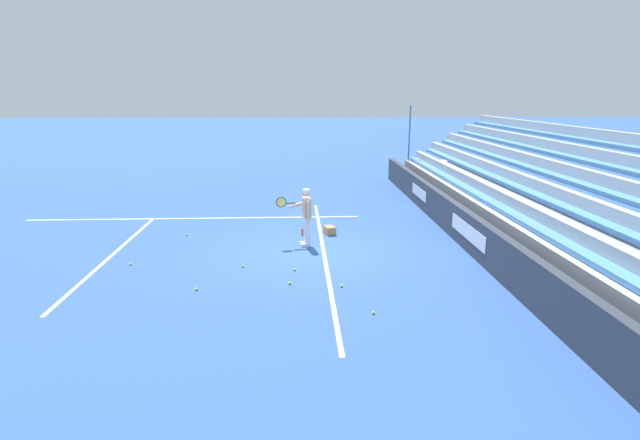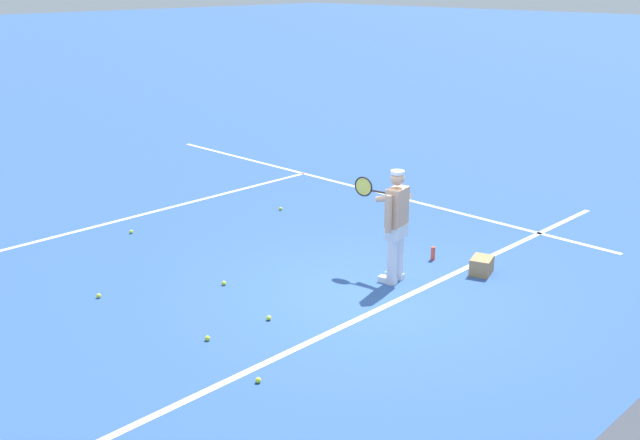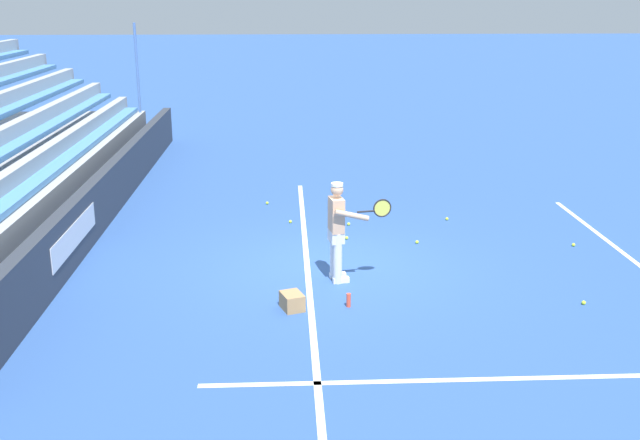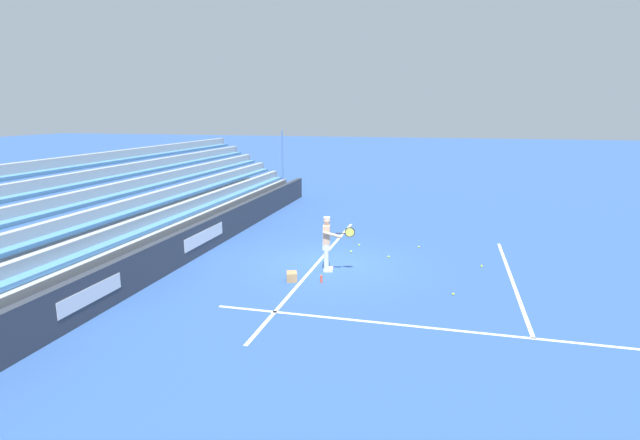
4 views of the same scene
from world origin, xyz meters
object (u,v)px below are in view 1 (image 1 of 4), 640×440
Objects in this scene: tennis_ball_toward_net at (373,313)px; water_bottle at (302,232)px; tennis_ball_far_left at (243,266)px; ball_box_cardboard at (330,230)px; tennis_ball_near_player at (295,270)px; tennis_player at (306,216)px; tennis_ball_on_baseline at (342,286)px; tennis_ball_by_box at (196,289)px; tennis_ball_stray_back at (131,264)px; tennis_ball_far_right at (290,283)px; tennis_ball_midcourt at (187,235)px.

tennis_ball_toward_net is 0.30× the size of water_bottle.
tennis_ball_toward_net is at bearing -135.02° from tennis_ball_far_left.
tennis_ball_near_player is at bearing 161.63° from ball_box_cardboard.
tennis_ball_near_player is 1.00× the size of tennis_ball_toward_net.
tennis_player is at bearing -8.64° from tennis_ball_near_player.
tennis_ball_on_baseline is 1.00× the size of tennis_ball_by_box.
tennis_player is 2.40m from tennis_ball_near_player.
ball_box_cardboard is at bearing -33.88° from tennis_player.
tennis_ball_far_left is (-1.89, 1.70, -0.86)m from tennis_player.
tennis_ball_near_player is 1.00× the size of tennis_ball_by_box.
tennis_ball_stray_back is 1.00× the size of tennis_ball_toward_net.
tennis_ball_far_right and tennis_ball_stray_back have the same top height.
tennis_ball_by_box is at bearing 118.01° from tennis_ball_near_player.
tennis_ball_toward_net is (-4.89, -1.30, -0.86)m from tennis_player.
tennis_ball_near_player is at bearing 43.75° from tennis_ball_on_baseline.
tennis_ball_near_player is 1.40m from tennis_ball_far_left.
tennis_ball_far_left is at bearing 44.58° from tennis_ball_far_right.
tennis_ball_near_player is 1.00× the size of tennis_ball_far_left.
ball_box_cardboard is at bearing -90.56° from tennis_ball_midcourt.
tennis_ball_near_player is (0.93, -0.12, 0.00)m from tennis_ball_far_right.
tennis_ball_toward_net is (-1.74, -1.76, 0.00)m from tennis_ball_far_right.
tennis_ball_on_baseline is 3.39m from tennis_ball_by_box.
tennis_ball_far_right is 1.00× the size of tennis_ball_by_box.
tennis_player is at bearing -37.34° from tennis_ball_by_box.
tennis_ball_far_left is (1.26, 1.24, 0.00)m from tennis_ball_far_right.
tennis_ball_midcourt is (4.37, 3.35, 0.00)m from tennis_ball_far_right.
tennis_ball_by_box is (-3.43, 2.61, -0.86)m from tennis_player.
ball_box_cardboard is 3.57m from tennis_ball_near_player.
tennis_ball_near_player and tennis_ball_on_baseline have the same top height.
tennis_ball_on_baseline is 1.00× the size of tennis_ball_far_left.
water_bottle is (6.01, 1.40, 0.08)m from tennis_ball_toward_net.
ball_box_cardboard is at bearing -0.18° from tennis_ball_on_baseline.
water_bottle reaches higher than tennis_ball_midcourt.
water_bottle is (-0.09, -3.71, 0.08)m from tennis_ball_midcourt.
tennis_ball_toward_net is at bearing -165.08° from tennis_player.
tennis_ball_near_player is at bearing 31.51° from tennis_ball_toward_net.
tennis_ball_on_baseline is (-3.38, -0.78, -0.86)m from tennis_player.
tennis_ball_by_box is at bearing 90.85° from tennis_ball_on_baseline.
tennis_ball_stray_back is at bearing 108.54° from tennis_player.
water_bottle is at bearing 13.06° from tennis_ball_toward_net.
tennis_ball_far_left is (1.54, -0.92, 0.00)m from tennis_ball_by_box.
tennis_player reaches higher than tennis_ball_midcourt.
water_bottle is at bearing -4.83° from tennis_ball_far_right.
tennis_ball_far_right is at bearing 172.73° from tennis_ball_near_player.
ball_box_cardboard is 4.50m from tennis_ball_far_right.
tennis_ball_near_player is 3.35m from water_bottle.
tennis_ball_far_right is 0.94m from tennis_ball_near_player.
tennis_ball_near_player is 0.30× the size of water_bottle.
tennis_ball_by_box is 1.00× the size of tennis_ball_midcourt.
water_bottle is (4.50, 0.87, 0.08)m from tennis_ball_on_baseline.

